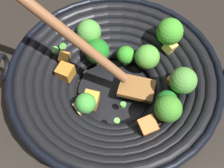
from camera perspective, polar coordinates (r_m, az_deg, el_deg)
ground_plane at (r=0.58m, az=0.54°, el=-1.92°), size 4.00×4.00×0.00m
wok at (r=0.53m, az=0.81°, el=1.29°), size 0.41×0.41×0.27m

